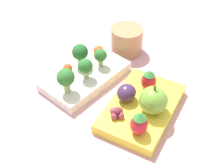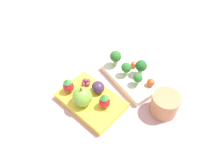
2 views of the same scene
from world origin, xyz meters
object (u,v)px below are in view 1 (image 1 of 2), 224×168
grape_cluster (117,113)px  apple (153,100)px  strawberry_0 (149,80)px  strawberry_1 (139,124)px  bento_box_savoury (86,76)px  plum (126,93)px  broccoli_floret_0 (101,56)px  cherry_tomato_1 (68,68)px  cherry_tomato_0 (99,51)px  bento_box_fruit (141,108)px  broccoli_floret_2 (86,66)px  broccoli_floret_1 (66,78)px  broccoli_floret_3 (80,53)px  drinking_cup (127,40)px

grape_cluster → apple: bearing=-40.2°
strawberry_0 → strawberry_1: (-0.11, -0.05, 0.00)m
bento_box_savoury → plum: (-0.01, -0.12, 0.03)m
broccoli_floret_0 → cherry_tomato_1: broccoli_floret_0 is taller
apple → strawberry_1: size_ratio=1.32×
bento_box_savoury → cherry_tomato_0: (0.07, 0.02, 0.02)m
bento_box_fruit → strawberry_1: 0.08m
cherry_tomato_0 → strawberry_1: size_ratio=0.50×
broccoli_floret_2 → cherry_tomato_0: bearing=21.4°
strawberry_1 → broccoli_floret_0: bearing=58.9°
broccoli_floret_1 → cherry_tomato_1: (0.05, 0.04, -0.03)m
broccoli_floret_1 → plum: (0.05, -0.11, -0.02)m
broccoli_floret_3 → apple: apple is taller
apple → plum: bearing=98.6°
bento_box_savoury → strawberry_1: strawberry_1 is taller
strawberry_0 → strawberry_1: 0.12m
drinking_cup → broccoli_floret_3: bearing=166.1°
broccoli_floret_1 → broccoli_floret_3: (0.08, 0.04, -0.00)m
bento_box_fruit → bento_box_savoury: bearing=88.5°
grape_cluster → broccoli_floret_2: bearing=67.7°
broccoli_floret_3 → cherry_tomato_0: (0.05, -0.01, -0.02)m
broccoli_floret_0 → strawberry_1: size_ratio=0.89×
bento_box_savoury → cherry_tomato_1: bearing=126.2°
broccoli_floret_1 → strawberry_1: 0.18m
grape_cluster → strawberry_1: bearing=-97.8°
broccoli_floret_1 → strawberry_1: bearing=-89.6°
drinking_cup → apple: bearing=-131.6°
cherry_tomato_0 → grape_cluster: 0.20m
broccoli_floret_1 → strawberry_0: (0.11, -0.13, -0.01)m
cherry_tomato_0 → cherry_tomato_1: bearing=171.3°
broccoli_floret_3 → grape_cluster: bearing=-114.7°
broccoli_floret_2 → cherry_tomato_0: broccoli_floret_2 is taller
bento_box_savoury → broccoli_floret_2: size_ratio=4.07×
broccoli_floret_1 → cherry_tomato_0: broccoli_floret_1 is taller
broccoli_floret_2 → cherry_tomato_0: 0.09m
broccoli_floret_2 → drinking_cup: (0.16, 0.00, -0.02)m
cherry_tomato_1 → broccoli_floret_0: bearing=-34.5°
bento_box_savoury → strawberry_1: size_ratio=3.99×
cherry_tomato_1 → grape_cluster: bearing=-102.4°
broccoli_floret_0 → strawberry_1: (-0.11, -0.18, -0.00)m
apple → strawberry_1: 0.06m
apple → cherry_tomato_1: bearing=94.9°
cherry_tomato_0 → bento_box_savoury: bearing=-165.8°
cherry_tomato_1 → strawberry_0: (0.07, -0.17, 0.01)m
strawberry_0 → grape_cluster: bearing=177.2°
strawberry_0 → drinking_cup: (0.10, 0.13, -0.01)m
broccoli_floret_2 → bento_box_savoury: bearing=54.2°
strawberry_0 → grape_cluster: (-0.10, 0.01, -0.01)m
bento_box_fruit → strawberry_0: strawberry_0 is taller
strawberry_0 → apple: bearing=-139.3°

